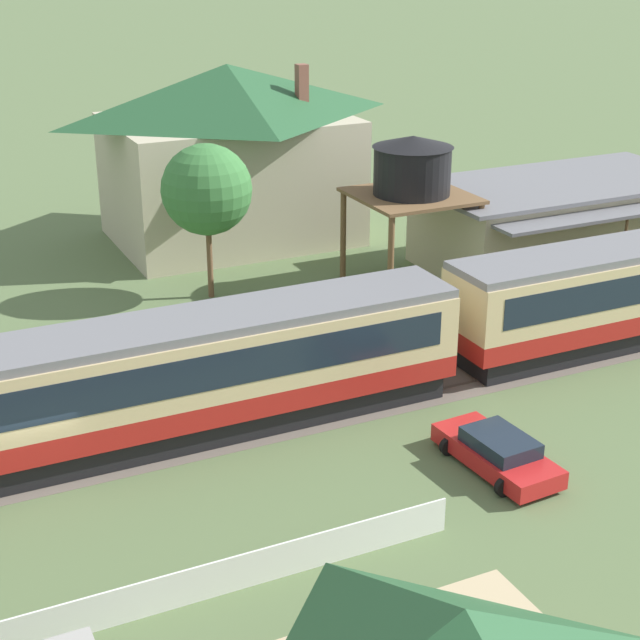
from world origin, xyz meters
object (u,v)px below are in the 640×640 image
(station_house_dark_green_roof, at_px, (230,151))
(yard_tree_1, at_px, (207,190))
(passenger_train, at_px, (199,370))
(station_building, at_px, (559,220))
(water_tower, at_px, (412,171))
(parked_car_red_2, at_px, (497,452))

(station_house_dark_green_roof, relative_size, yard_tree_1, 1.85)
(passenger_train, xyz_separation_m, yard_tree_1, (4.67, 12.12, 2.75))
(yard_tree_1, bearing_deg, station_building, -8.48)
(water_tower, bearing_deg, station_building, 0.86)
(station_building, bearing_deg, parked_car_red_2, -132.92)
(passenger_train, bearing_deg, station_house_dark_green_roof, 66.48)
(parked_car_red_2, bearing_deg, water_tower, -24.26)
(passenger_train, relative_size, station_building, 4.01)
(station_building, bearing_deg, station_house_dark_green_roof, 141.82)
(station_house_dark_green_roof, bearing_deg, station_building, -38.18)
(station_house_dark_green_roof, height_order, parked_car_red_2, station_house_dark_green_roof)
(station_building, xyz_separation_m, water_tower, (-8.79, -0.13, 3.49))
(passenger_train, xyz_separation_m, station_house_dark_green_roof, (8.77, 20.16, 2.50))
(water_tower, relative_size, parked_car_red_2, 1.55)
(parked_car_red_2, relative_size, yard_tree_1, 0.65)
(station_house_dark_green_roof, bearing_deg, yard_tree_1, -117.01)
(station_house_dark_green_roof, bearing_deg, water_tower, -66.09)
(yard_tree_1, bearing_deg, parked_car_red_2, -80.80)
(station_building, height_order, water_tower, water_tower)
(station_house_dark_green_roof, bearing_deg, parked_car_red_2, -92.41)
(station_house_dark_green_roof, height_order, water_tower, station_house_dark_green_roof)
(passenger_train, height_order, station_house_dark_green_roof, station_house_dark_green_roof)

